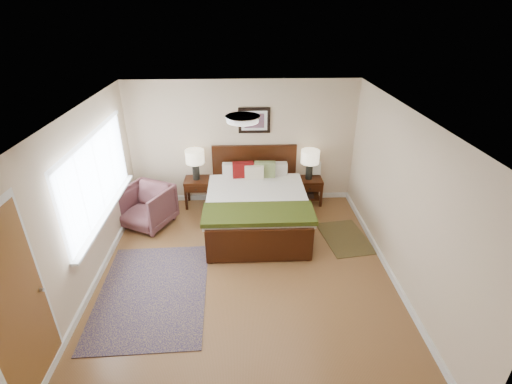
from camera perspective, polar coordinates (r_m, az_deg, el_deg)
The scene contains 18 objects.
floor at distance 5.88m, azimuth -1.66°, elevation -12.55°, with size 5.00×5.00×0.00m, color brown.
back_wall at distance 7.46m, azimuth -2.09°, elevation 7.51°, with size 4.50×0.04×2.50m, color #CDB494.
front_wall at distance 3.22m, azimuth -1.25°, elevation -23.92°, with size 4.50×0.04×2.50m, color #CDB494.
left_wall at distance 5.63m, azimuth -25.40°, elevation -2.11°, with size 0.04×5.00×2.50m, color #CDB494.
right_wall at distance 5.65m, azimuth 21.63°, elevation -1.25°, with size 0.04×5.00×2.50m, color #CDB494.
ceiling at distance 4.70m, azimuth -2.08°, elevation 11.63°, with size 4.50×5.00×0.02m, color white.
window at distance 6.14m, azimuth -22.92°, elevation 2.10°, with size 0.11×2.72×1.32m.
door at distance 4.45m, azimuth -32.75°, elevation -15.17°, with size 0.06×1.00×2.18m.
ceil_fixture at distance 4.70m, azimuth -2.07°, elevation 11.22°, with size 0.44×0.44×0.08m.
bed at distance 6.75m, azimuth 0.08°, elevation -1.20°, with size 1.83×2.22×1.19m.
wall_art at distance 7.29m, azimuth -0.27°, elevation 10.94°, with size 0.62×0.05×0.50m.
nightstand_left at distance 7.59m, azimuth -9.07°, elevation 1.08°, with size 0.49×0.44×0.58m.
nightstand_right at distance 7.71m, azimuth 8.01°, elevation 0.61°, with size 0.55×0.41×0.55m.
lamp_left at distance 7.38m, azimuth -9.36°, elevation 5.04°, with size 0.37×0.37×0.61m.
lamp_right at distance 7.46m, azimuth 8.31°, elevation 5.05°, with size 0.37×0.37×0.61m.
armchair at distance 7.15m, azimuth -16.48°, elevation -2.17°, with size 0.83×0.85×0.77m, color brown.
rug_persian at distance 5.77m, azimuth -15.59°, elevation -14.57°, with size 1.53×2.16×0.01m, color #0F0C40.
rug_navy at distance 6.86m, azimuth 13.54°, elevation -6.86°, with size 0.74×1.11×0.01m, color black.
Camera 1 is at (-0.02, -4.52, 3.76)m, focal length 26.00 mm.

